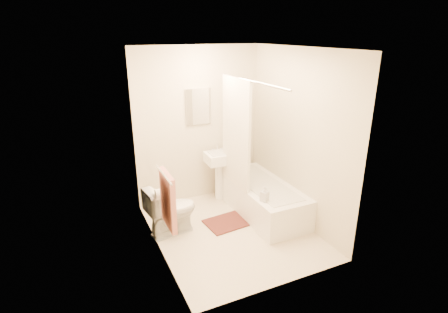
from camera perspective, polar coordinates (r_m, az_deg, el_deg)
name	(u,v)px	position (r m, az deg, el deg)	size (l,w,h in m)	color
floor	(232,231)	(4.90, 1.26, -12.00)	(2.40, 2.40, 0.00)	beige
ceiling	(233,48)	(4.16, 1.51, 17.32)	(2.40, 2.40, 0.00)	white
wall_back	(198,126)	(5.44, -4.22, 5.07)	(2.00, 0.02, 2.40)	beige
wall_left	(154,159)	(4.07, -11.38, -0.44)	(0.02, 2.40, 2.40)	beige
wall_right	(298,138)	(4.89, 11.97, 2.97)	(0.02, 2.40, 2.40)	beige
mirror	(198,107)	(5.35, -4.22, 8.12)	(0.40, 0.03, 0.55)	white
curtain_rod	(251,81)	(4.43, 4.44, 12.22)	(0.03, 0.03, 1.70)	silver
shower_curtain	(236,133)	(4.93, 1.95, 3.80)	(0.04, 0.80, 1.55)	silver
towel_bar	(164,174)	(3.88, -9.82, -2.90)	(0.02, 0.02, 0.60)	silver
towel	(168,200)	(4.02, -9.14, -7.04)	(0.06, 0.45, 0.66)	#CC7266
toilet_paper	(160,193)	(4.38, -10.44, -5.96)	(0.12, 0.12, 0.11)	white
toilet	(171,210)	(4.74, -8.62, -8.68)	(0.38, 0.68, 0.67)	white
sink	(220,174)	(5.56, -0.69, -2.89)	(0.44, 0.35, 0.87)	white
bathtub	(261,198)	(5.29, 6.14, -6.71)	(0.72, 1.64, 0.46)	white
bath_mat	(228,222)	(5.06, 0.59, -10.68)	(0.61, 0.46, 0.02)	#51281C
soap_bottle	(265,194)	(4.64, 6.63, -6.09)	(0.09, 0.10, 0.21)	silver
scrub_brush	(242,171)	(5.57, 2.98, -2.38)	(0.06, 0.19, 0.04)	green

